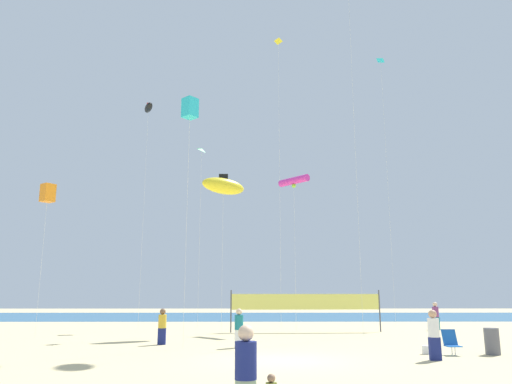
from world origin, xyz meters
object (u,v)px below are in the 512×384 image
at_px(beach_handbag, 428,350).
at_px(kite_green_diamond, 202,152).
at_px(kite_cyan_diamond, 381,67).
at_px(kite_black_inflatable, 148,108).
at_px(kite_yellow_inflatable, 223,186).
at_px(kite_cyan_box, 190,109).
at_px(beachgoer_mustard_shirt, 162,325).
at_px(beachgoer_plum_shirt, 436,315).
at_px(kite_magenta_tube, 294,181).
at_px(kite_yellow_diamond, 278,54).
at_px(beachgoer_teal_shirt, 239,327).
at_px(mother_figure, 246,371).
at_px(beachgoer_white_shirt, 434,333).
at_px(kite_orange_box, 48,193).
at_px(volleyball_net, 306,303).
at_px(folding_beach_chair, 451,342).
at_px(trash_barrel, 492,341).

xyz_separation_m(beach_handbag, kite_green_diamond, (-10.08, 14.70, 11.97)).
bearing_deg(kite_cyan_diamond, kite_black_inflatable, -172.39).
relative_size(kite_yellow_inflatable, kite_cyan_box, 0.84).
relative_size(beachgoer_mustard_shirt, kite_black_inflatable, 0.10).
relative_size(beachgoer_plum_shirt, kite_magenta_tube, 0.18).
xyz_separation_m(kite_green_diamond, kite_yellow_inflatable, (1.92, -6.04, -3.86)).
height_order(kite_yellow_diamond, kite_cyan_box, kite_yellow_diamond).
relative_size(kite_yellow_diamond, kite_black_inflatable, 1.30).
relative_size(beachgoer_teal_shirt, beachgoer_plum_shirt, 0.94).
xyz_separation_m(mother_figure, beach_handbag, (6.59, 10.01, -0.73)).
distance_m(kite_cyan_diamond, kite_yellow_inflatable, 18.49).
bearing_deg(beachgoer_white_shirt, kite_orange_box, 126.46).
distance_m(beachgoer_teal_shirt, kite_magenta_tube, 12.71).
relative_size(volleyball_net, kite_yellow_inflatable, 0.99).
xyz_separation_m(beachgoer_mustard_shirt, beach_handbag, (10.45, -3.51, -0.67)).
height_order(kite_orange_box, kite_yellow_inflatable, kite_yellow_inflatable).
xyz_separation_m(beach_handbag, kite_magenta_tube, (-3.86, 11.31, 9.04)).
relative_size(folding_beach_chair, kite_yellow_diamond, 0.04).
bearing_deg(volleyball_net, beachgoer_mustard_shirt, -135.06).
bearing_deg(kite_cyan_box, kite_cyan_diamond, 49.28).
relative_size(trash_barrel, kite_magenta_tube, 0.10).
distance_m(beachgoer_plum_shirt, kite_cyan_box, 20.04).
bearing_deg(kite_orange_box, kite_green_diamond, 46.01).
bearing_deg(beachgoer_teal_shirt, beachgoer_white_shirt, -61.65).
height_order(kite_green_diamond, kite_yellow_diamond, kite_yellow_diamond).
xyz_separation_m(volleyball_net, kite_yellow_diamond, (-1.29, 3.14, 17.56)).
bearing_deg(kite_cyan_diamond, beach_handbag, -102.44).
relative_size(beachgoer_white_shirt, kite_magenta_tube, 0.17).
bearing_deg(kite_yellow_inflatable, kite_cyan_box, -99.22).
bearing_deg(beachgoer_mustard_shirt, kite_black_inflatable, -108.26).
height_order(mother_figure, beachgoer_teal_shirt, mother_figure).
bearing_deg(beachgoer_teal_shirt, kite_orange_box, 124.91).
bearing_deg(beachgoer_teal_shirt, kite_yellow_diamond, 47.42).
bearing_deg(kite_magenta_tube, trash_barrel, -61.80).
bearing_deg(kite_black_inflatable, trash_barrel, -42.07).
distance_m(beachgoer_teal_shirt, kite_yellow_inflatable, 9.87).
relative_size(beach_handbag, kite_magenta_tube, 0.04).
distance_m(kite_green_diamond, kite_yellow_diamond, 9.00).
xyz_separation_m(beachgoer_white_shirt, kite_black_inflatable, (-13.65, 16.28, 14.46)).
bearing_deg(beachgoer_white_shirt, beachgoer_mustard_shirt, 126.01).
height_order(beachgoer_white_shirt, kite_orange_box, kite_orange_box).
xyz_separation_m(beachgoer_teal_shirt, kite_magenta_tube, (3.18, 9.05, 8.34)).
bearing_deg(beachgoer_teal_shirt, beach_handbag, -48.47).
bearing_deg(beachgoer_teal_shirt, beachgoer_plum_shirt, 9.52).
relative_size(volleyball_net, kite_green_diamond, 0.71).
xyz_separation_m(beach_handbag, kite_cyan_box, (-9.28, 1.79, 10.12)).
bearing_deg(kite_black_inflatable, beachgoer_white_shirt, -50.02).
bearing_deg(beach_handbag, beachgoer_mustard_shirt, 161.44).
height_order(mother_figure, kite_magenta_tube, kite_magenta_tube).
distance_m(beachgoer_white_shirt, kite_yellow_diamond, 24.37).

